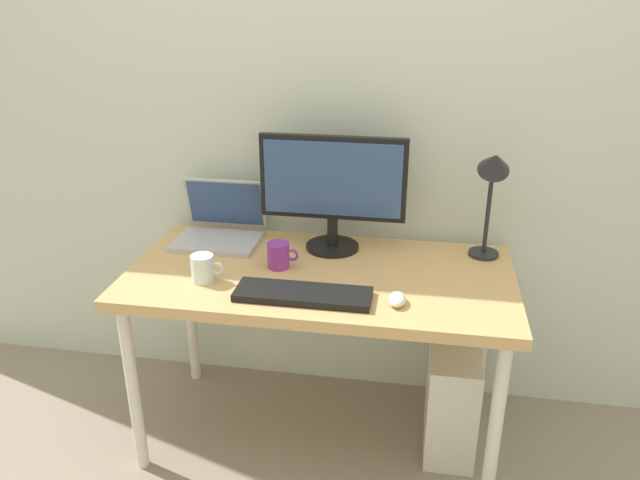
{
  "coord_description": "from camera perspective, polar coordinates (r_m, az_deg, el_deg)",
  "views": [
    {
      "loc": [
        0.33,
        -1.94,
        1.66
      ],
      "look_at": [
        0.0,
        0.0,
        0.83
      ],
      "focal_mm": 35.04,
      "sensor_mm": 36.0,
      "label": 1
    }
  ],
  "objects": [
    {
      "name": "ground_plane",
      "position": [
        2.58,
        0.0,
        -17.23
      ],
      "size": [
        6.0,
        6.0,
        0.0
      ],
      "primitive_type": "plane",
      "color": "gray"
    },
    {
      "name": "back_wall",
      "position": [
        2.39,
        1.67,
        14.2
      ],
      "size": [
        4.4,
        0.04,
        2.6
      ],
      "primitive_type": "cube",
      "color": "silver",
      "rests_on": "ground_plane"
    },
    {
      "name": "desk",
      "position": [
        2.22,
        0.0,
        -4.39
      ],
      "size": [
        1.35,
        0.68,
        0.71
      ],
      "color": "tan",
      "rests_on": "ground_plane"
    },
    {
      "name": "monitor",
      "position": [
        2.28,
        1.17,
        4.95
      ],
      "size": [
        0.54,
        0.2,
        0.43
      ],
      "color": "black",
      "rests_on": "desk"
    },
    {
      "name": "laptop",
      "position": [
        2.47,
        -9.08,
        1.34
      ],
      "size": [
        0.32,
        0.27,
        0.23
      ],
      "color": "#B2B2B7",
      "rests_on": "desk"
    },
    {
      "name": "desk_lamp",
      "position": [
        2.26,
        15.49,
        5.36
      ],
      "size": [
        0.11,
        0.16,
        0.43
      ],
      "color": "#232328",
      "rests_on": "desk"
    },
    {
      "name": "keyboard",
      "position": [
        2.01,
        -1.56,
        -4.98
      ],
      "size": [
        0.44,
        0.14,
        0.02
      ],
      "primitive_type": "cube",
      "color": "black",
      "rests_on": "desk"
    },
    {
      "name": "mouse",
      "position": [
        1.99,
        7.05,
        -5.39
      ],
      "size": [
        0.06,
        0.09,
        0.03
      ],
      "primitive_type": "ellipsoid",
      "color": "silver",
      "rests_on": "desk"
    },
    {
      "name": "coffee_mug",
      "position": [
        2.2,
        -3.79,
        -1.4
      ],
      "size": [
        0.11,
        0.08,
        0.09
      ],
      "color": "purple",
      "rests_on": "desk"
    },
    {
      "name": "glass_cup",
      "position": [
        2.14,
        -10.63,
        -2.56
      ],
      "size": [
        0.11,
        0.08,
        0.09
      ],
      "color": "silver",
      "rests_on": "desk"
    },
    {
      "name": "computer_tower",
      "position": [
        2.46,
        11.9,
        -13.79
      ],
      "size": [
        0.18,
        0.36,
        0.42
      ],
      "primitive_type": "cube",
      "color": "silver",
      "rests_on": "ground_plane"
    }
  ]
}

